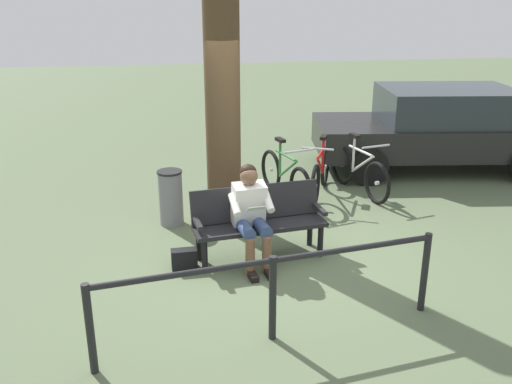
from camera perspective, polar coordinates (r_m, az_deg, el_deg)
ground_plane at (r=6.76m, az=2.40°, el=-7.18°), size 40.00×40.00×0.00m
bench at (r=6.73m, az=0.22°, el=-2.58°), size 1.65×0.69×0.87m
person_reading at (r=6.48m, az=-0.51°, el=-1.95°), size 0.53×0.80×1.20m
handbag at (r=6.62m, az=-7.35°, el=-6.81°), size 0.31×0.15×0.24m
tree_trunk at (r=7.38m, az=-3.49°, el=11.65°), size 0.47×0.47×4.05m
litter_bin at (r=7.78m, az=-8.71°, el=-0.57°), size 0.34×0.34×0.78m
bicycle_purple at (r=9.05m, az=10.49°, el=2.05°), size 0.55×1.65×0.94m
bicycle_black at (r=8.86m, az=6.61°, el=1.85°), size 0.77×1.55×0.94m
bicycle_orange at (r=8.66m, az=2.99°, el=1.55°), size 0.58×1.64×0.94m
railing_fence at (r=5.10m, az=1.73°, el=-9.16°), size 3.26×0.55×0.85m
parked_car at (r=10.65m, az=18.11°, el=6.37°), size 4.40×2.45×1.47m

